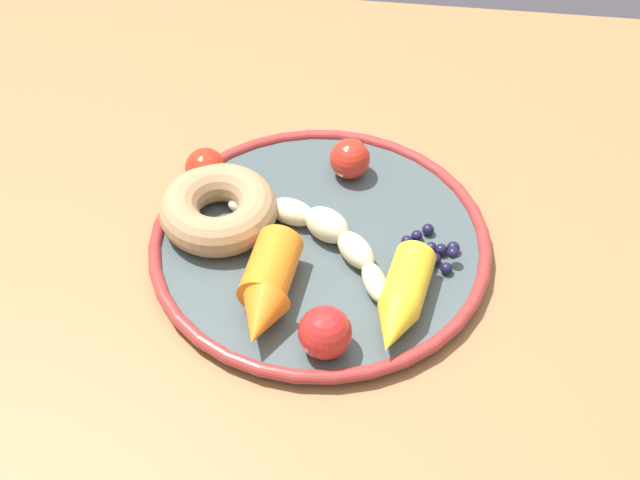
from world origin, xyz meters
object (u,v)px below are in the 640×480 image
at_px(tomato_mid, 350,159).
at_px(carrot_yellow, 401,301).
at_px(dining_table, 289,299).
at_px(carrot_orange, 267,289).
at_px(plate, 320,242).
at_px(tomato_near, 206,168).
at_px(donut, 219,209).
at_px(blueberry_pile, 428,250).
at_px(tomato_far, 325,333).
at_px(banana, 321,232).

bearing_deg(tomato_mid, carrot_yellow, 109.67).
xyz_separation_m(dining_table, carrot_orange, (-0.00, 0.10, 0.14)).
height_order(plate, tomato_near, tomato_near).
xyz_separation_m(donut, blueberry_pile, (-0.19, 0.02, -0.01)).
bearing_deg(plate, donut, -5.73).
distance_m(carrot_yellow, donut, 0.19).
bearing_deg(tomato_mid, dining_table, 54.43).
bearing_deg(carrot_orange, tomato_near, -59.42).
distance_m(tomato_near, tomato_far, 0.23).
xyz_separation_m(banana, carrot_yellow, (-0.08, 0.08, 0.01)).
relative_size(banana, tomato_mid, 4.09).
xyz_separation_m(carrot_orange, donut, (0.06, -0.09, -0.00)).
relative_size(plate, carrot_orange, 2.69).
xyz_separation_m(carrot_orange, carrot_yellow, (-0.11, -0.00, -0.00)).
distance_m(plate, donut, 0.10).
relative_size(plate, tomato_mid, 7.87).
xyz_separation_m(blueberry_pile, tomato_near, (0.22, -0.07, 0.01)).
bearing_deg(tomato_near, blueberry_pile, 162.67).
distance_m(banana, carrot_yellow, 0.11).
height_order(donut, tomato_near, tomato_near).
height_order(tomato_near, tomato_mid, same).
bearing_deg(banana, donut, -6.54).
height_order(carrot_yellow, tomato_mid, tomato_mid).
height_order(carrot_yellow, blueberry_pile, carrot_yellow).
bearing_deg(banana, tomato_near, -27.62).
xyz_separation_m(carrot_yellow, tomato_mid, (0.06, -0.17, 0.00)).
relative_size(donut, tomato_far, 2.50).
relative_size(tomato_near, tomato_far, 0.92).
bearing_deg(donut, carrot_yellow, 153.43).
height_order(carrot_yellow, donut, same).
distance_m(donut, tomato_mid, 0.14).
bearing_deg(blueberry_pile, tomato_mid, -50.78).
bearing_deg(tomato_near, donut, 114.47).
bearing_deg(carrot_orange, carrot_yellow, -177.88).
xyz_separation_m(blueberry_pile, tomato_far, (0.08, 0.11, 0.02)).
xyz_separation_m(tomato_near, tomato_far, (-0.14, 0.18, 0.00)).
bearing_deg(tomato_near, tomato_far, 127.20).
bearing_deg(carrot_orange, blueberry_pile, -150.70).
relative_size(carrot_orange, blueberry_pile, 2.07).
bearing_deg(donut, dining_table, -169.66).
bearing_deg(tomato_mid, donut, 36.65).
relative_size(carrot_yellow, tomato_far, 2.56).
relative_size(plate, tomato_far, 7.16).
bearing_deg(dining_table, carrot_orange, 90.12).
relative_size(carrot_orange, tomato_mid, 2.93).
bearing_deg(carrot_orange, plate, -112.98).
xyz_separation_m(tomato_near, tomato_mid, (-0.14, -0.03, -0.00)).
xyz_separation_m(carrot_yellow, tomato_far, (0.06, 0.04, 0.00)).
bearing_deg(carrot_yellow, blueberry_pile, -106.24).
distance_m(carrot_orange, donut, 0.11).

